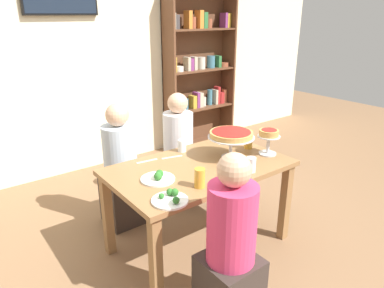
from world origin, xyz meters
TOP-DOWN VIEW (x-y plane):
  - ground_plane at (0.00, 0.00)m, footprint 12.00×12.00m
  - rear_partition at (0.00, 2.20)m, footprint 8.00×0.12m
  - dining_table at (0.00, 0.00)m, footprint 1.42×0.85m
  - bookshelf at (1.59, 2.02)m, footprint 1.10×0.30m
  - diner_far_right at (0.32, 0.75)m, footprint 0.34×0.34m
  - diner_far_left at (-0.34, 0.72)m, footprint 0.34×0.34m
  - diner_near_left at (-0.33, -0.72)m, footprint 0.34×0.34m
  - deep_dish_pizza_stand at (0.30, -0.03)m, footprint 0.38×0.38m
  - personal_pizza_stand at (0.61, -0.17)m, footprint 0.19×0.19m
  - salad_plate_near_diner at (-0.40, -0.03)m, footprint 0.25×0.25m
  - salad_plate_far_diner at (-0.50, -0.33)m, footprint 0.24×0.24m
  - beer_glass_amber_tall at (0.58, 0.04)m, footprint 0.07×0.07m
  - beer_glass_amber_short at (-0.23, -0.29)m, footprint 0.07×0.07m
  - water_glass_clear_near at (0.06, 0.33)m, footprint 0.07×0.07m
  - water_glass_clear_far at (0.23, -0.33)m, footprint 0.07×0.07m
  - cutlery_fork_near at (-0.29, 0.32)m, footprint 0.18×0.04m
  - cutlery_knife_near at (-0.08, 0.27)m, footprint 0.18×0.06m
  - cutlery_fork_far at (0.52, 0.26)m, footprint 0.18×0.02m
  - cutlery_knife_far at (0.03, -0.34)m, footprint 0.18×0.02m

SIDE VIEW (x-z plane):
  - ground_plane at x=0.00m, z-range 0.00..0.00m
  - diner_far_right at x=0.32m, z-range -0.08..1.07m
  - diner_far_left at x=-0.34m, z-range -0.08..1.07m
  - diner_near_left at x=-0.33m, z-range -0.08..1.07m
  - dining_table at x=0.00m, z-range 0.27..1.01m
  - cutlery_fork_near at x=-0.29m, z-range 0.74..0.74m
  - cutlery_knife_near at x=-0.08m, z-range 0.74..0.74m
  - cutlery_fork_far at x=0.52m, z-range 0.74..0.74m
  - cutlery_knife_far at x=0.03m, z-range 0.74..0.74m
  - salad_plate_far_diner at x=-0.50m, z-range 0.72..0.79m
  - salad_plate_near_diner at x=-0.40m, z-range 0.73..0.80m
  - water_glass_clear_near at x=0.06m, z-range 0.74..0.84m
  - water_glass_clear_far at x=0.23m, z-range 0.74..0.86m
  - beer_glass_amber_short at x=-0.23m, z-range 0.74..0.88m
  - beer_glass_amber_tall at x=0.58m, z-range 0.74..0.90m
  - personal_pizza_stand at x=0.61m, z-range 0.79..1.01m
  - deep_dish_pizza_stand at x=0.30m, z-range 0.82..1.05m
  - bookshelf at x=1.59m, z-range 0.02..2.23m
  - rear_partition at x=0.00m, z-range 0.00..2.80m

